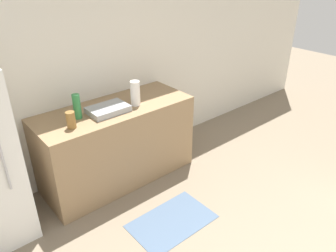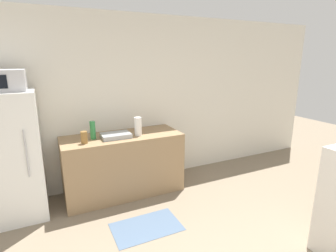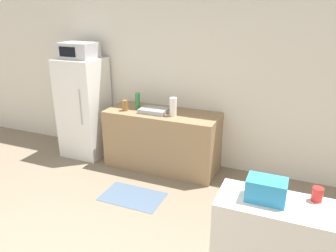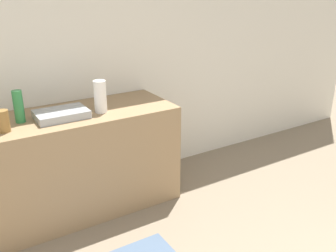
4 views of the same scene
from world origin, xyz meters
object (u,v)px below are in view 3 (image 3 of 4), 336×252
at_px(refrigerator, 84,108).
at_px(microwave, 79,50).
at_px(bottle_short, 125,105).
at_px(jar, 317,194).
at_px(paper_towel_roll, 173,107).
at_px(basket, 266,190).
at_px(bottle_tall, 138,101).

bearing_deg(refrigerator, microwave, -107.61).
relative_size(refrigerator, bottle_short, 10.00).
relative_size(bottle_short, jar, 1.64).
bearing_deg(paper_towel_roll, jar, -47.57).
height_order(refrigerator, basket, refrigerator).
bearing_deg(microwave, bottle_short, -8.67).
xyz_separation_m(bottle_tall, jar, (2.43, -2.09, 0.17)).
distance_m(bottle_short, jar, 3.23).
bearing_deg(refrigerator, bottle_short, -8.76).
bearing_deg(paper_towel_roll, refrigerator, 176.99).
distance_m(microwave, jar, 4.03).
height_order(bottle_short, basket, basket).
bearing_deg(bottle_short, paper_towel_roll, 3.50).
bearing_deg(microwave, jar, -31.29).
xyz_separation_m(bottle_short, basket, (2.25, -2.06, 0.25)).
xyz_separation_m(refrigerator, basket, (3.09, -2.19, 0.41)).
relative_size(refrigerator, microwave, 3.04).
xyz_separation_m(refrigerator, bottle_short, (0.84, -0.13, 0.17)).
xyz_separation_m(bottle_tall, bottle_short, (-0.14, -0.14, -0.04)).
bearing_deg(basket, microwave, 144.68).
distance_m(bottle_short, basket, 3.07).
relative_size(jar, paper_towel_roll, 0.37).
height_order(bottle_tall, paper_towel_roll, paper_towel_roll).
bearing_deg(bottle_tall, basket, -46.25).
xyz_separation_m(microwave, paper_towel_roll, (1.59, -0.08, -0.69)).
xyz_separation_m(microwave, basket, (3.09, -2.19, -0.50)).
bearing_deg(refrigerator, basket, -35.34).
relative_size(microwave, paper_towel_roll, 1.98).
bearing_deg(bottle_short, refrigerator, 171.24).
relative_size(bottle_tall, basket, 0.96).
xyz_separation_m(bottle_tall, paper_towel_roll, (0.61, -0.10, 0.01)).
bearing_deg(microwave, basket, -35.32).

